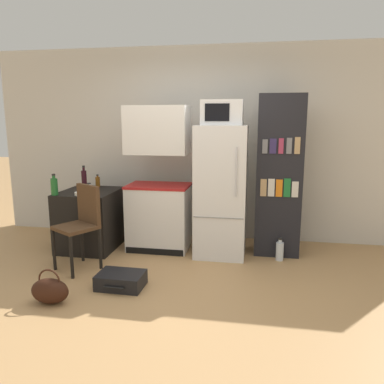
# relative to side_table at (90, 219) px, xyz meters

# --- Properties ---
(ground_plane) EXTENTS (24.00, 24.00, 0.00)m
(ground_plane) POSITION_rel_side_table_xyz_m (1.35, -1.21, -0.38)
(ground_plane) COLOR tan
(wall_back) EXTENTS (6.40, 0.10, 2.67)m
(wall_back) POSITION_rel_side_table_xyz_m (1.55, 0.79, 0.95)
(wall_back) COLOR beige
(wall_back) RESTS_ON ground_plane
(side_table) EXTENTS (0.70, 0.79, 0.77)m
(side_table) POSITION_rel_side_table_xyz_m (0.00, 0.00, 0.00)
(side_table) COLOR black
(side_table) RESTS_ON ground_plane
(kitchen_hutch) EXTENTS (0.79, 0.53, 1.85)m
(kitchen_hutch) POSITION_rel_side_table_xyz_m (0.90, 0.13, 0.46)
(kitchen_hutch) COLOR white
(kitchen_hutch) RESTS_ON ground_plane
(refrigerator) EXTENTS (0.62, 0.66, 1.61)m
(refrigerator) POSITION_rel_side_table_xyz_m (1.72, 0.08, 0.42)
(refrigerator) COLOR white
(refrigerator) RESTS_ON ground_plane
(microwave) EXTENTS (0.49, 0.36, 0.29)m
(microwave) POSITION_rel_side_table_xyz_m (1.72, 0.07, 1.38)
(microwave) COLOR silver
(microwave) RESTS_ON refrigerator
(bookshelf) EXTENTS (0.55, 0.37, 1.98)m
(bookshelf) POSITION_rel_side_table_xyz_m (2.42, 0.21, 0.61)
(bookshelf) COLOR black
(bookshelf) RESTS_ON ground_plane
(bottle_wine_dark) EXTENTS (0.07, 0.07, 0.31)m
(bottle_wine_dark) POSITION_rel_side_table_xyz_m (-0.13, 0.15, 0.51)
(bottle_wine_dark) COLOR black
(bottle_wine_dark) RESTS_ON side_table
(bottle_green_tall) EXTENTS (0.08, 0.08, 0.26)m
(bottle_green_tall) POSITION_rel_side_table_xyz_m (-0.29, -0.33, 0.49)
(bottle_green_tall) COLOR #1E6028
(bottle_green_tall) RESTS_ON side_table
(bottle_clear_short) EXTENTS (0.09, 0.09, 0.16)m
(bottle_clear_short) POSITION_rel_side_table_xyz_m (0.16, -0.31, 0.45)
(bottle_clear_short) COLOR silver
(bottle_clear_short) RESTS_ON side_table
(bottle_amber_beer) EXTENTS (0.06, 0.06, 0.17)m
(bottle_amber_beer) POSITION_rel_side_table_xyz_m (-0.01, 0.31, 0.46)
(bottle_amber_beer) COLOR brown
(bottle_amber_beer) RESTS_ON side_table
(bowl) EXTENTS (0.14, 0.14, 0.04)m
(bowl) POSITION_rel_side_table_xyz_m (0.02, -0.28, 0.40)
(bowl) COLOR silver
(bowl) RESTS_ON side_table
(chair) EXTENTS (0.55, 0.55, 0.95)m
(chair) POSITION_rel_side_table_xyz_m (0.22, -0.65, 0.19)
(chair) COLOR black
(chair) RESTS_ON ground_plane
(suitcase_large_flat) EXTENTS (0.47, 0.36, 0.15)m
(suitcase_large_flat) POSITION_rel_side_table_xyz_m (0.82, -1.09, -0.31)
(suitcase_large_flat) COLOR black
(suitcase_large_flat) RESTS_ON ground_plane
(handbag) EXTENTS (0.36, 0.20, 0.33)m
(handbag) POSITION_rel_side_table_xyz_m (0.29, -1.52, -0.26)
(handbag) COLOR #33190F
(handbag) RESTS_ON ground_plane
(water_bottle_front) EXTENTS (0.09, 0.09, 0.28)m
(water_bottle_front) POSITION_rel_side_table_xyz_m (2.45, -0.05, -0.26)
(water_bottle_front) COLOR silver
(water_bottle_front) RESTS_ON ground_plane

